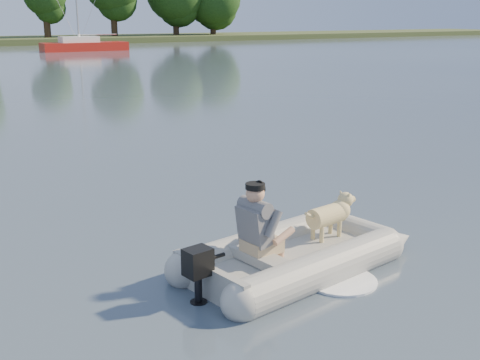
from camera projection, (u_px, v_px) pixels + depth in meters
water at (289, 277)px, 6.82m from camera, size 160.00×160.00×0.00m
dinghy at (297, 226)px, 6.98m from camera, size 4.59×3.61×1.21m
man at (256, 222)px, 6.59m from camera, size 0.71×0.64×0.93m
dog at (327, 219)px, 7.38m from camera, size 0.84×0.43×0.54m
outboard_motor at (198, 278)px, 6.15m from camera, size 0.40×0.31×0.68m
sailboat at (84, 46)px, 49.43m from camera, size 6.94×2.13×9.53m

